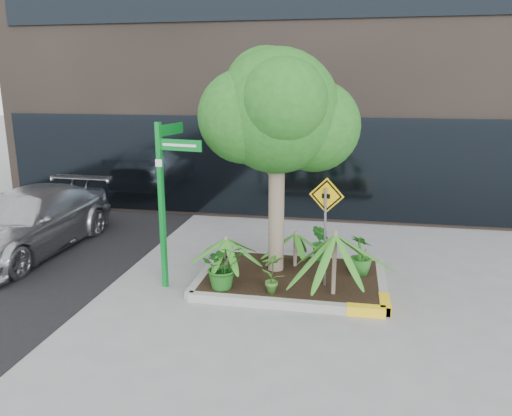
% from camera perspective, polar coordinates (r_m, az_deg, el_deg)
% --- Properties ---
extents(ground, '(80.00, 80.00, 0.00)m').
position_cam_1_polar(ground, '(8.98, 2.58, -9.12)').
color(ground, gray).
rests_on(ground, ground).
extents(planter, '(3.35, 2.36, 0.15)m').
position_cam_1_polar(planter, '(9.16, 4.28, -7.96)').
color(planter, '#9E9E99').
rests_on(planter, ground).
extents(tree, '(2.79, 2.48, 4.19)m').
position_cam_1_polar(tree, '(8.81, 2.46, 10.98)').
color(tree, gray).
rests_on(tree, ground).
extents(palm_front, '(1.22, 1.22, 1.36)m').
position_cam_1_polar(palm_front, '(8.12, 9.06, -3.04)').
color(palm_front, gray).
rests_on(palm_front, ground).
extents(palm_left, '(0.91, 0.91, 1.01)m').
position_cam_1_polar(palm_left, '(8.69, -3.46, -3.53)').
color(palm_left, gray).
rests_on(palm_left, ground).
extents(palm_back, '(0.77, 0.77, 0.86)m').
position_cam_1_polar(palm_back, '(9.39, 4.54, -2.95)').
color(palm_back, gray).
rests_on(palm_back, ground).
extents(parked_car, '(2.01, 4.61, 1.32)m').
position_cam_1_polar(parked_car, '(11.66, -24.56, -1.45)').
color(parked_car, '#AAA9AE').
rests_on(parked_car, ground).
extents(shrub_a, '(0.93, 0.93, 0.79)m').
position_cam_1_polar(shrub_a, '(8.48, -3.77, -6.61)').
color(shrub_a, '#1B5919').
rests_on(shrub_a, planter).
extents(shrub_b, '(0.58, 0.58, 0.74)m').
position_cam_1_polar(shrub_b, '(9.25, 11.88, -5.24)').
color(shrub_b, '#25681F').
rests_on(shrub_b, planter).
extents(shrub_c, '(0.50, 0.50, 0.71)m').
position_cam_1_polar(shrub_c, '(8.28, 1.87, -7.40)').
color(shrub_c, '#336720').
rests_on(shrub_c, planter).
extents(shrub_d, '(0.54, 0.54, 0.74)m').
position_cam_1_polar(shrub_d, '(9.80, 7.44, -3.92)').
color(shrub_d, '#1B5E1D').
rests_on(shrub_d, planter).
extents(street_sign_post, '(0.85, 0.95, 2.91)m').
position_cam_1_polar(street_sign_post, '(8.66, -10.30, 2.31)').
color(street_sign_post, '#0B8228').
rests_on(street_sign_post, ground).
extents(cattle_sign, '(0.58, 0.20, 1.91)m').
position_cam_1_polar(cattle_sign, '(8.26, 7.99, -0.75)').
color(cattle_sign, slate).
rests_on(cattle_sign, ground).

